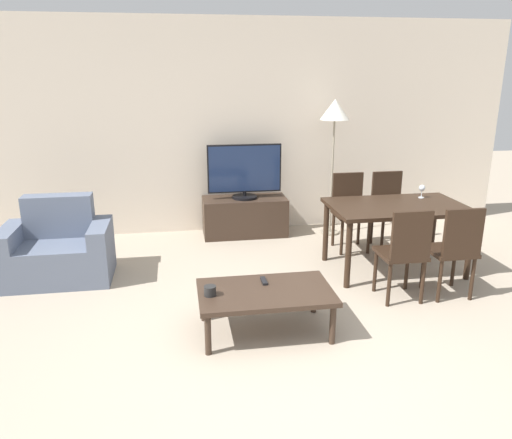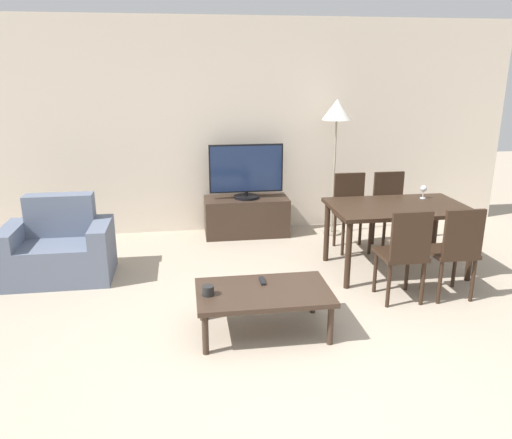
{
  "view_description": "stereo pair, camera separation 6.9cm",
  "coord_description": "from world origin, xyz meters",
  "px_view_note": "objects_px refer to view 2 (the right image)",
  "views": [
    {
      "loc": [
        -0.81,
        -2.9,
        2.08
      ],
      "look_at": [
        -0.06,
        1.75,
        0.65
      ],
      "focal_mm": 35.0,
      "sensor_mm": 36.0,
      "label": 1
    },
    {
      "loc": [
        -0.74,
        -2.91,
        2.08
      ],
      "look_at": [
        -0.06,
        1.75,
        0.65
      ],
      "focal_mm": 35.0,
      "sensor_mm": 36.0,
      "label": 2
    }
  ],
  "objects_px": {
    "dining_chair_near": "(404,251)",
    "cup_white_near": "(208,291)",
    "coffee_table": "(264,295)",
    "dining_chair_far_left": "(351,207)",
    "dining_chair_far": "(391,206)",
    "tv_stand": "(246,216)",
    "tv": "(246,172)",
    "wine_glass_left": "(424,189)",
    "armchair": "(60,250)",
    "floor_lamp": "(337,116)",
    "remote_primary": "(262,281)",
    "dining_table": "(398,213)",
    "dining_chair_near_right": "(455,248)"
  },
  "relations": [
    {
      "from": "armchair",
      "to": "dining_chair_near_right",
      "type": "relative_size",
      "value": 1.17
    },
    {
      "from": "armchair",
      "to": "cup_white_near",
      "type": "relative_size",
      "value": 10.97
    },
    {
      "from": "cup_white_near",
      "to": "wine_glass_left",
      "type": "relative_size",
      "value": 0.66
    },
    {
      "from": "tv_stand",
      "to": "coffee_table",
      "type": "bearing_deg",
      "value": -94.14
    },
    {
      "from": "tv",
      "to": "coffee_table",
      "type": "bearing_deg",
      "value": -94.14
    },
    {
      "from": "tv_stand",
      "to": "dining_chair_far",
      "type": "height_order",
      "value": "dining_chair_far"
    },
    {
      "from": "tv",
      "to": "wine_glass_left",
      "type": "distance_m",
      "value": 2.15
    },
    {
      "from": "armchair",
      "to": "cup_white_near",
      "type": "bearing_deg",
      "value": -44.99
    },
    {
      "from": "tv_stand",
      "to": "dining_chair_far",
      "type": "relative_size",
      "value": 1.19
    },
    {
      "from": "dining_chair_far",
      "to": "remote_primary",
      "type": "xyz_separation_m",
      "value": [
        -1.82,
        -1.67,
        -0.12
      ]
    },
    {
      "from": "tv_stand",
      "to": "wine_glass_left",
      "type": "relative_size",
      "value": 7.32
    },
    {
      "from": "floor_lamp",
      "to": "cup_white_near",
      "type": "height_order",
      "value": "floor_lamp"
    },
    {
      "from": "tv_stand",
      "to": "remote_primary",
      "type": "relative_size",
      "value": 7.13
    },
    {
      "from": "tv",
      "to": "dining_chair_far",
      "type": "bearing_deg",
      "value": -22.21
    },
    {
      "from": "dining_chair_near",
      "to": "wine_glass_left",
      "type": "relative_size",
      "value": 6.15
    },
    {
      "from": "coffee_table",
      "to": "dining_chair_near_right",
      "type": "bearing_deg",
      "value": 10.96
    },
    {
      "from": "armchair",
      "to": "coffee_table",
      "type": "relative_size",
      "value": 0.97
    },
    {
      "from": "wine_glass_left",
      "to": "remote_primary",
      "type": "bearing_deg",
      "value": -149.24
    },
    {
      "from": "tv",
      "to": "floor_lamp",
      "type": "height_order",
      "value": "floor_lamp"
    },
    {
      "from": "coffee_table",
      "to": "floor_lamp",
      "type": "bearing_deg",
      "value": 61.58
    },
    {
      "from": "dining_chair_far",
      "to": "remote_primary",
      "type": "height_order",
      "value": "dining_chair_far"
    },
    {
      "from": "remote_primary",
      "to": "tv",
      "type": "bearing_deg",
      "value": 85.95
    },
    {
      "from": "armchair",
      "to": "remote_primary",
      "type": "relative_size",
      "value": 7.01
    },
    {
      "from": "dining_chair_far",
      "to": "floor_lamp",
      "type": "bearing_deg",
      "value": 134.64
    },
    {
      "from": "coffee_table",
      "to": "dining_chair_far_left",
      "type": "distance_m",
      "value": 2.28
    },
    {
      "from": "armchair",
      "to": "dining_chair_far_left",
      "type": "bearing_deg",
      "value": 7.31
    },
    {
      "from": "dining_chair_near",
      "to": "dining_chair_far",
      "type": "xyz_separation_m",
      "value": [
        0.49,
        1.48,
        0.0
      ]
    },
    {
      "from": "coffee_table",
      "to": "dining_chair_far_left",
      "type": "bearing_deg",
      "value": 53.71
    },
    {
      "from": "armchair",
      "to": "dining_chair_near_right",
      "type": "distance_m",
      "value": 3.89
    },
    {
      "from": "tv_stand",
      "to": "wine_glass_left",
      "type": "distance_m",
      "value": 2.23
    },
    {
      "from": "floor_lamp",
      "to": "cup_white_near",
      "type": "distance_m",
      "value": 3.17
    },
    {
      "from": "dining_chair_near",
      "to": "floor_lamp",
      "type": "distance_m",
      "value": 2.27
    },
    {
      "from": "tv_stand",
      "to": "cup_white_near",
      "type": "xyz_separation_m",
      "value": [
        -0.63,
        -2.54,
        0.16
      ]
    },
    {
      "from": "dining_chair_near",
      "to": "cup_white_near",
      "type": "height_order",
      "value": "dining_chair_near"
    },
    {
      "from": "dining_table",
      "to": "floor_lamp",
      "type": "bearing_deg",
      "value": 103.09
    },
    {
      "from": "dining_chair_far",
      "to": "cup_white_near",
      "type": "relative_size",
      "value": 9.37
    },
    {
      "from": "cup_white_near",
      "to": "wine_glass_left",
      "type": "distance_m",
      "value": 2.8
    },
    {
      "from": "floor_lamp",
      "to": "dining_chair_near_right",
      "type": "bearing_deg",
      "value": -74.95
    },
    {
      "from": "floor_lamp",
      "to": "tv",
      "type": "bearing_deg",
      "value": 173.67
    },
    {
      "from": "dining_chair_near_right",
      "to": "remote_primary",
      "type": "relative_size",
      "value": 5.99
    },
    {
      "from": "armchair",
      "to": "tv",
      "type": "xyz_separation_m",
      "value": [
        2.07,
        1.09,
        0.54
      ]
    },
    {
      "from": "armchair",
      "to": "tv_stand",
      "type": "distance_m",
      "value": 2.35
    },
    {
      "from": "tv_stand",
      "to": "dining_chair_near_right",
      "type": "height_order",
      "value": "dining_chair_near_right"
    },
    {
      "from": "dining_chair_near",
      "to": "dining_chair_near_right",
      "type": "relative_size",
      "value": 1.0
    },
    {
      "from": "dining_table",
      "to": "dining_chair_near",
      "type": "height_order",
      "value": "dining_chair_near"
    },
    {
      "from": "cup_white_near",
      "to": "coffee_table",
      "type": "bearing_deg",
      "value": 3.44
    },
    {
      "from": "armchair",
      "to": "dining_chair_far",
      "type": "height_order",
      "value": "dining_chair_far"
    },
    {
      "from": "dining_chair_near",
      "to": "dining_chair_far",
      "type": "bearing_deg",
      "value": 71.6
    },
    {
      "from": "dining_table",
      "to": "tv_stand",
      "type": "bearing_deg",
      "value": 134.85
    },
    {
      "from": "tv_stand",
      "to": "tv",
      "type": "xyz_separation_m",
      "value": [
        0.0,
        -0.0,
        0.59
      ]
    }
  ]
}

